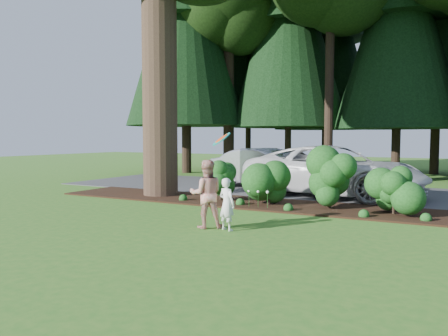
# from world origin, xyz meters

# --- Properties ---
(ground) EXTENTS (80.00, 80.00, 0.00)m
(ground) POSITION_xyz_m (0.00, 0.00, 0.00)
(ground) COLOR #2A661D
(ground) RESTS_ON ground
(mulch_bed) EXTENTS (16.00, 2.50, 0.05)m
(mulch_bed) POSITION_xyz_m (0.00, 3.25, 0.03)
(mulch_bed) COLOR black
(mulch_bed) RESTS_ON ground
(driveway) EXTENTS (22.00, 6.00, 0.03)m
(driveway) POSITION_xyz_m (0.00, 7.50, 0.01)
(driveway) COLOR #38383A
(driveway) RESTS_ON ground
(shrub_row) EXTENTS (6.53, 1.60, 1.61)m
(shrub_row) POSITION_xyz_m (0.77, 3.14, 0.81)
(shrub_row) COLOR #143D13
(shrub_row) RESTS_ON ground
(lily_cluster) EXTENTS (0.69, 0.09, 0.57)m
(lily_cluster) POSITION_xyz_m (-0.30, 2.40, 0.50)
(lily_cluster) COLOR #143D13
(lily_cluster) RESTS_ON ground
(tree_wall) EXTENTS (25.66, 12.15, 17.09)m
(tree_wall) POSITION_xyz_m (0.25, 16.38, 9.50)
(tree_wall) COLOR black
(tree_wall) RESTS_ON ground
(car_silver_wagon) EXTENTS (5.23, 2.69, 1.64)m
(car_silver_wagon) POSITION_xyz_m (-2.03, 7.34, 0.85)
(car_silver_wagon) COLOR silver
(car_silver_wagon) RESTS_ON driveway
(car_white_suv) EXTENTS (6.92, 4.15, 1.80)m
(car_white_suv) POSITION_xyz_m (0.97, 6.20, 0.93)
(car_white_suv) COLOR silver
(car_white_suv) RESTS_ON driveway
(car_dark_suv) EXTENTS (5.61, 2.97, 1.55)m
(car_dark_suv) POSITION_xyz_m (-1.64, 9.23, 0.81)
(car_dark_suv) COLOR black
(car_dark_suv) RESTS_ON driveway
(child) EXTENTS (0.51, 0.41, 1.21)m
(child) POSITION_xyz_m (0.28, -0.69, 0.60)
(child) COLOR silver
(child) RESTS_ON ground
(adult) EXTENTS (0.99, 0.94, 1.60)m
(adult) POSITION_xyz_m (-0.27, -0.68, 0.80)
(adult) COLOR #AF2B17
(adult) RESTS_ON ground
(frisbee) EXTENTS (0.52, 0.46, 0.42)m
(frisbee) POSITION_xyz_m (0.20, -0.79, 2.09)
(frisbee) COLOR teal
(frisbee) RESTS_ON ground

